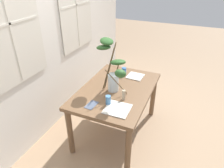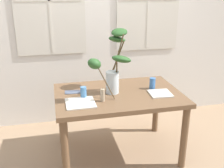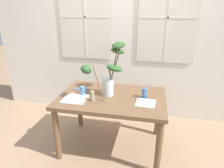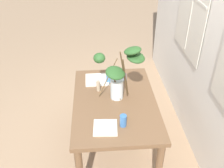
{
  "view_description": "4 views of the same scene",
  "coord_description": "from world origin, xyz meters",
  "px_view_note": "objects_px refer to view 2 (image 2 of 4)",
  "views": [
    {
      "loc": [
        -2.14,
        -0.85,
        2.12
      ],
      "look_at": [
        -0.05,
        0.05,
        0.81
      ],
      "focal_mm": 32.91,
      "sensor_mm": 36.0,
      "label": 1
    },
    {
      "loc": [
        -0.64,
        -2.51,
        1.77
      ],
      "look_at": [
        -0.05,
        0.05,
        0.82
      ],
      "focal_mm": 42.94,
      "sensor_mm": 36.0,
      "label": 2
    },
    {
      "loc": [
        0.46,
        -2.18,
        1.75
      ],
      "look_at": [
        -0.01,
        0.06,
        0.87
      ],
      "focal_mm": 31.6,
      "sensor_mm": 36.0,
      "label": 3
    },
    {
      "loc": [
        2.17,
        -0.19,
        2.4
      ],
      "look_at": [
        -0.06,
        -0.03,
        0.91
      ],
      "focal_mm": 41.21,
      "sensor_mm": 36.0,
      "label": 4
    }
  ],
  "objects_px": {
    "drinking_glass_blue_left": "(84,92)",
    "pillar_candle": "(103,95)",
    "dining_table": "(118,102)",
    "vase_with_branches": "(114,64)",
    "drinking_glass_blue_right": "(152,83)",
    "plate_square_left": "(80,103)",
    "plate_square_right": "(160,93)"
  },
  "relations": [
    {
      "from": "plate_square_right",
      "to": "pillar_candle",
      "type": "bearing_deg",
      "value": -175.73
    },
    {
      "from": "drinking_glass_blue_right",
      "to": "pillar_candle",
      "type": "height_order",
      "value": "pillar_candle"
    },
    {
      "from": "drinking_glass_blue_left",
      "to": "pillar_candle",
      "type": "height_order",
      "value": "pillar_candle"
    },
    {
      "from": "plate_square_left",
      "to": "vase_with_branches",
      "type": "bearing_deg",
      "value": 30.27
    },
    {
      "from": "pillar_candle",
      "to": "plate_square_right",
      "type": "bearing_deg",
      "value": 4.27
    },
    {
      "from": "dining_table",
      "to": "drinking_glass_blue_left",
      "type": "xyz_separation_m",
      "value": [
        -0.37,
        -0.04,
        0.16
      ]
    },
    {
      "from": "plate_square_left",
      "to": "drinking_glass_blue_right",
      "type": "bearing_deg",
      "value": 15.41
    },
    {
      "from": "drinking_glass_blue_left",
      "to": "plate_square_right",
      "type": "bearing_deg",
      "value": -5.88
    },
    {
      "from": "dining_table",
      "to": "pillar_candle",
      "type": "height_order",
      "value": "pillar_candle"
    },
    {
      "from": "dining_table",
      "to": "pillar_candle",
      "type": "bearing_deg",
      "value": -139.58
    },
    {
      "from": "plate_square_left",
      "to": "dining_table",
      "type": "bearing_deg",
      "value": 23.07
    },
    {
      "from": "plate_square_right",
      "to": "dining_table",
      "type": "bearing_deg",
      "value": 163.55
    },
    {
      "from": "vase_with_branches",
      "to": "drinking_glass_blue_left",
      "type": "height_order",
      "value": "vase_with_branches"
    },
    {
      "from": "pillar_candle",
      "to": "dining_table",
      "type": "bearing_deg",
      "value": 40.42
    },
    {
      "from": "drinking_glass_blue_left",
      "to": "drinking_glass_blue_right",
      "type": "xyz_separation_m",
      "value": [
        0.76,
        0.09,
        0.0
      ]
    },
    {
      "from": "vase_with_branches",
      "to": "pillar_candle",
      "type": "relative_size",
      "value": 4.82
    },
    {
      "from": "drinking_glass_blue_left",
      "to": "pillar_candle",
      "type": "bearing_deg",
      "value": -36.83
    },
    {
      "from": "drinking_glass_blue_left",
      "to": "plate_square_left",
      "type": "relative_size",
      "value": 0.41
    },
    {
      "from": "drinking_glass_blue_left",
      "to": "dining_table",
      "type": "bearing_deg",
      "value": 6.57
    },
    {
      "from": "dining_table",
      "to": "vase_with_branches",
      "type": "distance_m",
      "value": 0.41
    },
    {
      "from": "drinking_glass_blue_left",
      "to": "pillar_candle",
      "type": "relative_size",
      "value": 0.84
    },
    {
      "from": "vase_with_branches",
      "to": "plate_square_right",
      "type": "xyz_separation_m",
      "value": [
        0.45,
        -0.17,
        -0.3
      ]
    },
    {
      "from": "vase_with_branches",
      "to": "pillar_candle",
      "type": "xyz_separation_m",
      "value": [
        -0.16,
        -0.21,
        -0.25
      ]
    },
    {
      "from": "dining_table",
      "to": "drinking_glass_blue_right",
      "type": "bearing_deg",
      "value": 6.62
    },
    {
      "from": "dining_table",
      "to": "pillar_candle",
      "type": "relative_size",
      "value": 9.56
    },
    {
      "from": "drinking_glass_blue_left",
      "to": "plate_square_left",
      "type": "xyz_separation_m",
      "value": [
        -0.05,
        -0.13,
        -0.05
      ]
    },
    {
      "from": "pillar_candle",
      "to": "drinking_glass_blue_right",
      "type": "bearing_deg",
      "value": 19.95
    },
    {
      "from": "plate_square_left",
      "to": "plate_square_right",
      "type": "height_order",
      "value": "plate_square_right"
    },
    {
      "from": "plate_square_left",
      "to": "pillar_candle",
      "type": "bearing_deg",
      "value": 2.22
    },
    {
      "from": "drinking_glass_blue_left",
      "to": "drinking_glass_blue_right",
      "type": "distance_m",
      "value": 0.76
    },
    {
      "from": "vase_with_branches",
      "to": "plate_square_right",
      "type": "bearing_deg",
      "value": -20.03
    },
    {
      "from": "drinking_glass_blue_left",
      "to": "plate_square_left",
      "type": "height_order",
      "value": "drinking_glass_blue_left"
    }
  ]
}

